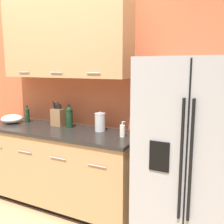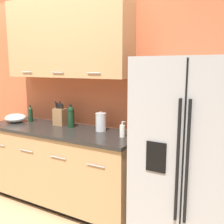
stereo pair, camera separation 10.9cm
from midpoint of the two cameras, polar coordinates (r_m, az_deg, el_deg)
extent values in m
cube|color=#BC5B38|center=(3.41, -8.96, 4.07)|extent=(10.00, 0.05, 2.60)
cube|color=tan|center=(3.15, -8.87, 15.71)|extent=(1.60, 0.32, 0.90)
cylinder|color=#99999E|center=(3.33, -17.15, 8.33)|extent=(0.16, 0.01, 0.01)
cylinder|color=#99999E|center=(3.00, -10.71, 8.47)|extent=(0.16, 0.01, 0.01)
cylinder|color=#99999E|center=(2.72, -2.82, 8.50)|extent=(0.16, 0.01, 0.01)
cube|color=black|center=(3.43, -9.27, -17.89)|extent=(1.87, 0.54, 0.09)
cube|color=tan|center=(3.22, -9.95, -11.09)|extent=(1.91, 0.62, 0.80)
cube|color=black|center=(3.09, -10.32, -3.87)|extent=(1.93, 0.64, 0.03)
cylinder|color=#99999E|center=(3.08, -17.25, -8.06)|extent=(0.20, 0.01, 0.01)
cylinder|color=#99999E|center=(2.78, -10.59, -9.73)|extent=(0.20, 0.01, 0.01)
cylinder|color=#99999E|center=(2.52, -2.38, -11.60)|extent=(0.20, 0.01, 0.01)
cube|color=#9E9EA0|center=(2.43, 18.51, -9.41)|extent=(0.92, 0.74, 1.71)
cube|color=black|center=(2.08, 16.54, -12.55)|extent=(0.01, 0.01, 1.68)
cylinder|color=black|center=(2.05, 15.60, -10.34)|extent=(0.02, 0.02, 0.94)
cylinder|color=black|center=(2.03, 17.54, -10.58)|extent=(0.02, 0.02, 0.94)
cube|color=black|center=(2.10, 11.04, -9.63)|extent=(0.16, 0.01, 0.24)
cube|color=olive|center=(3.23, -10.35, -1.07)|extent=(0.15, 0.10, 0.21)
cylinder|color=black|center=(3.25, -10.79, 1.41)|extent=(0.02, 0.03, 0.07)
cylinder|color=black|center=(3.22, -11.15, 1.57)|extent=(0.02, 0.04, 0.10)
cylinder|color=black|center=(3.22, -10.25, 1.53)|extent=(0.02, 0.04, 0.09)
cylinder|color=black|center=(3.20, -10.60, 1.19)|extent=(0.02, 0.03, 0.06)
cylinder|color=black|center=(3.20, -9.69, 1.24)|extent=(0.02, 0.03, 0.06)
cylinder|color=black|center=(3.17, -10.04, 1.27)|extent=(0.02, 0.03, 0.07)
cylinder|color=black|center=(3.12, -7.95, -1.56)|extent=(0.08, 0.08, 0.19)
sphere|color=black|center=(3.10, -7.99, 0.43)|extent=(0.08, 0.08, 0.08)
cylinder|color=black|center=(3.09, -8.00, 0.77)|extent=(0.03, 0.03, 0.07)
cylinder|color=black|center=(3.09, -8.02, 1.52)|extent=(0.03, 0.03, 0.02)
cylinder|color=silver|center=(2.67, 3.42, -4.16)|extent=(0.05, 0.05, 0.12)
cylinder|color=#B2B2B5|center=(2.65, 3.43, -2.51)|extent=(0.02, 0.02, 0.04)
cylinder|color=#B2B2B5|center=(2.64, 3.76, -2.17)|extent=(0.03, 0.01, 0.01)
cylinder|color=black|center=(3.55, -16.46, -0.80)|extent=(0.05, 0.05, 0.15)
sphere|color=black|center=(3.54, -16.52, 0.54)|extent=(0.05, 0.05, 0.05)
cylinder|color=black|center=(3.54, -16.53, 0.79)|extent=(0.02, 0.02, 0.05)
cylinder|color=black|center=(3.53, -16.56, 1.30)|extent=(0.02, 0.02, 0.01)
cylinder|color=#B7B7BA|center=(2.90, -1.37, -2.31)|extent=(0.12, 0.12, 0.19)
cylinder|color=#B7B7BA|center=(2.88, -1.38, -0.35)|extent=(0.12, 0.12, 0.01)
sphere|color=#B7B7BA|center=(2.88, -1.38, -0.12)|extent=(0.02, 0.02, 0.02)
ellipsoid|color=white|center=(3.57, -19.42, -1.24)|extent=(0.27, 0.27, 0.11)
camera|label=1|loc=(0.05, -88.83, 0.20)|focal=42.00mm
camera|label=2|loc=(0.05, 91.17, -0.20)|focal=42.00mm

